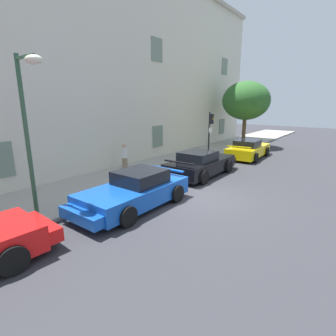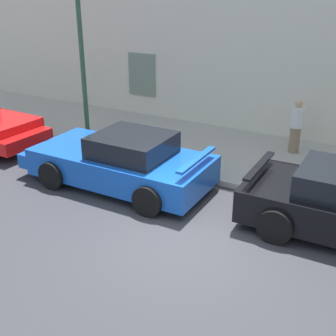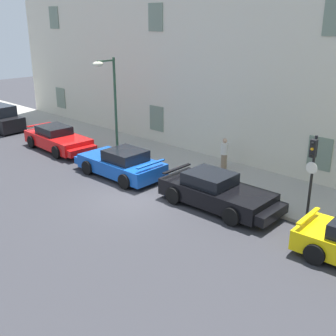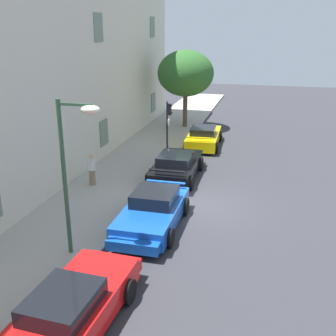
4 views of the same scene
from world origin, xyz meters
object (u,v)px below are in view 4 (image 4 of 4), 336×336
Objects in this scene: sportscar_yellow_flank at (152,213)px; traffic_light at (168,119)px; street_lamp at (75,150)px; tree_midblock at (186,73)px; pedestrian_admiring at (92,169)px; sportscar_white_middle at (177,166)px; sportscar_tail_end at (204,136)px; sportscar_red_lead at (75,306)px.

sportscar_yellow_flank is 9.28m from traffic_light.
traffic_light is at bearing -0.27° from street_lamp.
tree_midblock reaches higher than sportscar_yellow_flank.
sportscar_white_middle is at bearing -56.38° from pedestrian_admiring.
sportscar_white_middle is 9.13m from street_lamp.
sportscar_yellow_flank is 1.51× the size of traffic_light.
sportscar_white_middle is at bearing -158.07° from traffic_light.
street_lamp reaches higher than pedestrian_admiring.
tree_midblock reaches higher than street_lamp.
sportscar_red_lead is at bearing 178.80° from sportscar_tail_end.
sportscar_tail_end is 3.24× the size of pedestrian_admiring.
sportscar_white_middle is 0.97× the size of street_lamp.
street_lamp is at bearing 22.52° from sportscar_red_lead.
sportscar_white_middle reaches higher than sportscar_tail_end.
sportscar_yellow_flank is at bearing -172.40° from tree_midblock.
traffic_light is (-7.55, -0.61, -1.79)m from tree_midblock.
traffic_light is at bearing -175.42° from tree_midblock.
sportscar_tail_end is 6.10m from tree_midblock.
sportscar_yellow_flank reaches higher than sportscar_tail_end.
sportscar_yellow_flank is at bearing -32.08° from street_lamp.
sportscar_yellow_flank is 0.95× the size of sportscar_white_middle.
sportscar_red_lead is 1.62× the size of traffic_light.
pedestrian_admiring is at bearing 155.22° from sportscar_tail_end.
tree_midblock is at bearing 4.58° from traffic_light.
tree_midblock is (10.71, 1.88, 3.50)m from sportscar_white_middle.
sportscar_tail_end is 0.90× the size of tree_midblock.
tree_midblock is (16.53, 2.21, 3.51)m from sportscar_yellow_flank.
sportscar_tail_end is at bearing -1.20° from sportscar_red_lead.
tree_midblock is 1.08× the size of street_lamp.
sportscar_white_middle is (5.82, 0.33, 0.00)m from sportscar_yellow_flank.
sportscar_white_middle is 1.00× the size of sportscar_tail_end.
street_lamp reaches higher than sportscar_yellow_flank.
sportscar_yellow_flank is at bearing 179.91° from sportscar_tail_end.
traffic_light reaches higher than sportscar_red_lead.
pedestrian_admiring is (3.38, 3.99, 0.32)m from sportscar_yellow_flank.
sportscar_red_lead is 9.86m from pedestrian_admiring.
sportscar_red_lead is 0.99× the size of street_lamp.
street_lamp is at bearing 171.09° from sportscar_white_middle.
sportscar_white_middle is 0.90× the size of tree_midblock.
sportscar_red_lead is 1.07× the size of sportscar_yellow_flank.
tree_midblock is (4.45, 2.23, 3.52)m from sportscar_tail_end.
traffic_light is 11.71m from street_lamp.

